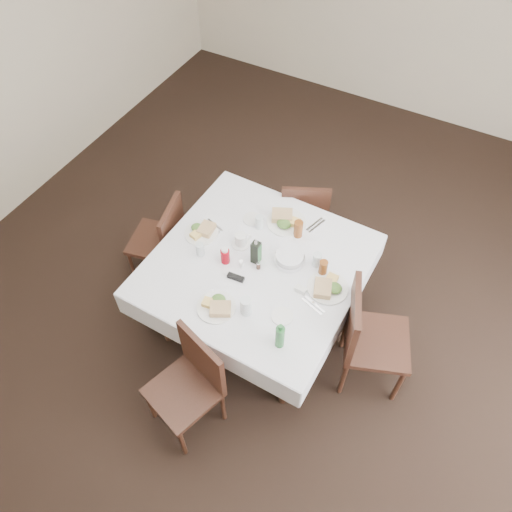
# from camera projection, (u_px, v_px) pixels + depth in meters

# --- Properties ---
(ground_plane) EXTENTS (7.00, 7.00, 0.00)m
(ground_plane) POSITION_uv_depth(u_px,v_px,m) (280.00, 332.00, 4.15)
(ground_plane) COLOR black
(room_shell) EXTENTS (6.04, 7.04, 2.80)m
(room_shell) POSITION_uv_depth(u_px,v_px,m) (291.00, 180.00, 2.81)
(room_shell) COLOR beige
(room_shell) RESTS_ON ground
(dining_table) EXTENTS (1.51, 1.51, 0.76)m
(dining_table) POSITION_uv_depth(u_px,v_px,m) (257.00, 269.00, 3.70)
(dining_table) COLOR black
(dining_table) RESTS_ON ground
(chair_north) EXTENTS (0.53, 0.53, 0.85)m
(chair_north) POSITION_uv_depth(u_px,v_px,m) (304.00, 211.00, 4.34)
(chair_north) COLOR black
(chair_north) RESTS_ON ground
(chair_south) EXTENTS (0.53, 0.53, 0.90)m
(chair_south) POSITION_uv_depth(u_px,v_px,m) (192.00, 379.00, 3.34)
(chair_south) COLOR black
(chair_south) RESTS_ON ground
(chair_east) EXTENTS (0.59, 0.59, 0.97)m
(chair_east) POSITION_uv_depth(u_px,v_px,m) (365.00, 334.00, 3.51)
(chair_east) COLOR black
(chair_east) RESTS_ON ground
(chair_west) EXTENTS (0.49, 0.49, 0.86)m
(chair_west) POSITION_uv_depth(u_px,v_px,m) (163.00, 237.00, 4.15)
(chair_west) COLOR black
(chair_west) RESTS_ON ground
(meal_north) EXTENTS (0.31, 0.31, 0.07)m
(meal_north) POSITION_uv_depth(u_px,v_px,m) (285.00, 220.00, 3.87)
(meal_north) COLOR white
(meal_north) RESTS_ON dining_table
(meal_south) EXTENTS (0.27, 0.27, 0.06)m
(meal_south) POSITION_uv_depth(u_px,v_px,m) (217.00, 306.00, 3.38)
(meal_south) COLOR white
(meal_south) RESTS_ON dining_table
(meal_east) EXTENTS (0.29, 0.29, 0.06)m
(meal_east) POSITION_uv_depth(u_px,v_px,m) (328.00, 287.00, 3.47)
(meal_east) COLOR white
(meal_east) RESTS_ON dining_table
(meal_west) EXTENTS (0.26, 0.26, 0.06)m
(meal_west) POSITION_uv_depth(u_px,v_px,m) (202.00, 231.00, 3.80)
(meal_west) COLOR white
(meal_west) RESTS_ON dining_table
(side_plate_a) EXTENTS (0.15, 0.15, 0.01)m
(side_plate_a) POSITION_uv_depth(u_px,v_px,m) (252.00, 219.00, 3.90)
(side_plate_a) COLOR white
(side_plate_a) RESTS_ON dining_table
(side_plate_b) EXTENTS (0.15, 0.15, 0.01)m
(side_plate_b) POSITION_uv_depth(u_px,v_px,m) (282.00, 316.00, 3.35)
(side_plate_b) COLOR white
(side_plate_b) RESTS_ON dining_table
(water_n) EXTENTS (0.06, 0.06, 0.11)m
(water_n) POSITION_uv_depth(u_px,v_px,m) (259.00, 222.00, 3.81)
(water_n) COLOR silver
(water_n) RESTS_ON dining_table
(water_s) EXTENTS (0.08, 0.08, 0.14)m
(water_s) POSITION_uv_depth(u_px,v_px,m) (246.00, 306.00, 3.32)
(water_s) COLOR silver
(water_s) RESTS_ON dining_table
(water_e) EXTENTS (0.06, 0.06, 0.12)m
(water_e) POSITION_uv_depth(u_px,v_px,m) (317.00, 260.00, 3.58)
(water_e) COLOR silver
(water_e) RESTS_ON dining_table
(water_w) EXTENTS (0.06, 0.06, 0.11)m
(water_w) POSITION_uv_depth(u_px,v_px,m) (200.00, 249.00, 3.65)
(water_w) COLOR silver
(water_w) RESTS_ON dining_table
(iced_tea_a) EXTENTS (0.07, 0.07, 0.14)m
(iced_tea_a) POSITION_uv_depth(u_px,v_px,m) (298.00, 229.00, 3.75)
(iced_tea_a) COLOR brown
(iced_tea_a) RESTS_ON dining_table
(iced_tea_b) EXTENTS (0.06, 0.06, 0.13)m
(iced_tea_b) POSITION_uv_depth(u_px,v_px,m) (323.00, 268.00, 3.53)
(iced_tea_b) COLOR brown
(iced_tea_b) RESTS_ON dining_table
(bread_basket) EXTENTS (0.23, 0.23, 0.07)m
(bread_basket) POSITION_uv_depth(u_px,v_px,m) (290.00, 258.00, 3.62)
(bread_basket) COLOR silver
(bread_basket) RESTS_ON dining_table
(oil_cruet_dark) EXTENTS (0.06, 0.06, 0.25)m
(oil_cruet_dark) POSITION_uv_depth(u_px,v_px,m) (256.00, 252.00, 3.57)
(oil_cruet_dark) COLOR black
(oil_cruet_dark) RESTS_ON dining_table
(oil_cruet_green) EXTENTS (0.06, 0.06, 0.23)m
(oil_cruet_green) POSITION_uv_depth(u_px,v_px,m) (257.00, 252.00, 3.58)
(oil_cruet_green) COLOR #23672E
(oil_cruet_green) RESTS_ON dining_table
(ketchup_bottle) EXTENTS (0.07, 0.07, 0.14)m
(ketchup_bottle) POSITION_uv_depth(u_px,v_px,m) (225.00, 256.00, 3.60)
(ketchup_bottle) COLOR #9E010F
(ketchup_bottle) RESTS_ON dining_table
(salt_shaker) EXTENTS (0.03, 0.03, 0.07)m
(salt_shaker) POSITION_uv_depth(u_px,v_px,m) (241.00, 264.00, 3.59)
(salt_shaker) COLOR white
(salt_shaker) RESTS_ON dining_table
(pepper_shaker) EXTENTS (0.03, 0.03, 0.07)m
(pepper_shaker) POSITION_uv_depth(u_px,v_px,m) (258.00, 265.00, 3.58)
(pepper_shaker) COLOR #3A2219
(pepper_shaker) RESTS_ON dining_table
(coffee_mug) EXTENTS (0.14, 0.14, 0.10)m
(coffee_mug) POSITION_uv_depth(u_px,v_px,m) (241.00, 240.00, 3.72)
(coffee_mug) COLOR white
(coffee_mug) RESTS_ON dining_table
(sunglasses) EXTENTS (0.13, 0.05, 0.03)m
(sunglasses) POSITION_uv_depth(u_px,v_px,m) (236.00, 277.00, 3.54)
(sunglasses) COLOR black
(sunglasses) RESTS_ON dining_table
(green_bottle) EXTENTS (0.06, 0.06, 0.23)m
(green_bottle) POSITION_uv_depth(u_px,v_px,m) (280.00, 336.00, 3.14)
(green_bottle) COLOR #23672E
(green_bottle) RESTS_ON dining_table
(sugar_caddy) EXTENTS (0.08, 0.05, 0.04)m
(sugar_caddy) POSITION_uv_depth(u_px,v_px,m) (301.00, 290.00, 3.47)
(sugar_caddy) COLOR white
(sugar_caddy) RESTS_ON dining_table
(cutlery_n) EXTENTS (0.10, 0.19, 0.01)m
(cutlery_n) POSITION_uv_depth(u_px,v_px,m) (316.00, 225.00, 3.87)
(cutlery_n) COLOR silver
(cutlery_n) RESTS_ON dining_table
(cutlery_s) EXTENTS (0.06, 0.19, 0.01)m
(cutlery_s) POSITION_uv_depth(u_px,v_px,m) (207.00, 300.00, 3.43)
(cutlery_s) COLOR silver
(cutlery_s) RESTS_ON dining_table
(cutlery_e) EXTENTS (0.19, 0.10, 0.01)m
(cutlery_e) POSITION_uv_depth(u_px,v_px,m) (313.00, 305.00, 3.41)
(cutlery_e) COLOR silver
(cutlery_e) RESTS_ON dining_table
(cutlery_w) EXTENTS (0.17, 0.09, 0.01)m
(cutlery_w) POSITION_uv_depth(u_px,v_px,m) (214.00, 226.00, 3.86)
(cutlery_w) COLOR silver
(cutlery_w) RESTS_ON dining_table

